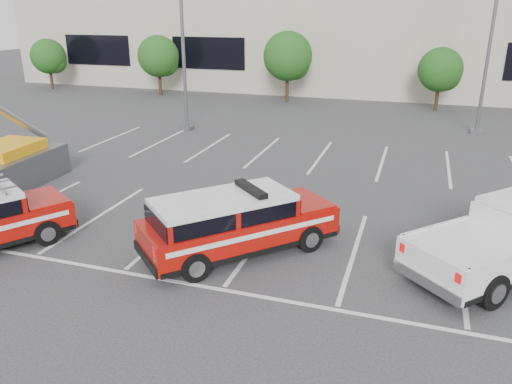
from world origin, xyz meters
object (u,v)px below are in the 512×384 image
tree_mid_right (442,71)px  light_pole_left (182,30)px  tree_mid_left (289,58)px  convention_building (379,28)px  utility_rig (6,167)px  fire_chief_suv (237,227)px  light_pole_mid (492,31)px  tree_far_left (50,58)px  tree_left (160,58)px

tree_mid_right → light_pole_left: size_ratio=0.39×
light_pole_left → tree_mid_left: bearing=72.9°
convention_building → utility_rig: bearing=-109.4°
fire_chief_suv → light_pole_mid: bearing=109.8°
light_pole_mid → convention_building: bearing=113.3°
tree_far_left → tree_left: (10.00, 0.00, 0.27)m
tree_left → tree_mid_right: tree_left is taller
tree_mid_left → utility_rig: (-5.57, -20.40, -2.34)m
tree_left → light_pole_mid: bearing=-15.4°
light_pole_left → utility_rig: light_pole_left is taller
tree_far_left → tree_mid_left: tree_mid_left is taller
tree_far_left → light_pole_left: bearing=-30.7°
tree_far_left → fire_chief_suv: 33.66m
tree_left → tree_mid_left: (10.00, 0.00, 0.27)m
utility_rig → tree_far_left: bearing=122.8°
fire_chief_suv → utility_rig: bearing=-150.8°
tree_far_left → light_pole_left: light_pole_left is taller
tree_left → light_pole_left: light_pole_left is taller
convention_building → fire_chief_suv: bearing=-90.9°
tree_far_left → tree_mid_right: bearing=0.0°
tree_far_left → light_pole_left: size_ratio=0.39×
tree_mid_left → light_pole_left: 10.73m
tree_left → light_pole_mid: light_pole_mid is taller
tree_far_left → utility_rig: (14.43, -20.40, -1.80)m
tree_left → tree_mid_right: bearing=-0.0°
convention_building → light_pole_left: convention_building is taller
light_pole_left → fire_chief_suv: light_pole_left is taller
tree_left → fire_chief_suv: tree_left is taller
tree_mid_left → light_pole_mid: size_ratio=0.47×
light_pole_mid → light_pole_left: bearing=-165.1°
tree_mid_right → light_pole_left: light_pole_left is taller
convention_building → tree_far_left: bearing=-158.6°
tree_mid_right → fire_chief_suv: (-5.44, -22.95, -1.75)m
convention_building → utility_rig: convention_building is taller
convention_building → light_pole_mid: convention_building is taller
light_pole_left → light_pole_mid: size_ratio=1.00×
utility_rig → light_pole_left: bearing=74.1°
light_pole_mid → tree_mid_left: bearing=153.1°
fire_chief_suv → tree_mid_left: bearing=144.6°
convention_building → tree_mid_right: convention_building is taller
tree_mid_right → light_pole_left: bearing=-142.5°
convention_building → light_pole_left: 21.49m
utility_rig → light_pole_mid: bearing=36.9°
tree_mid_left → convention_building: bearing=62.6°
convention_building → utility_rig: 32.29m
light_pole_left → light_pole_mid: 15.52m
convention_building → tree_mid_right: bearing=-63.4°
tree_far_left → tree_mid_left: size_ratio=0.82×
tree_far_left → utility_rig: bearing=-54.7°
light_pole_mid → utility_rig: light_pole_mid is taller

